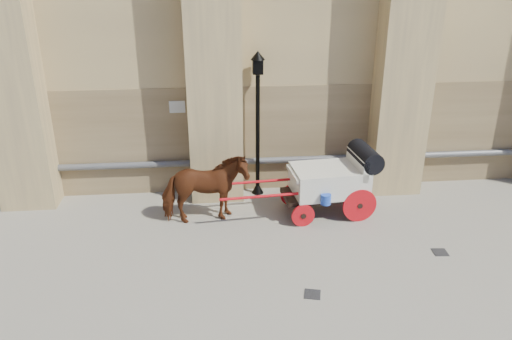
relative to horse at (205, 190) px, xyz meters
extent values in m
plane|color=gray|center=(1.33, -2.13, -0.89)|extent=(90.00, 90.00, 0.00)
cube|color=#967E57|center=(3.33, 2.02, 0.61)|extent=(44.00, 0.35, 3.00)
cylinder|color=#59595B|center=(3.33, 1.75, 0.01)|extent=(42.00, 0.18, 0.18)
cube|color=beige|center=(-0.67, 1.84, 1.61)|extent=(0.42, 0.04, 0.32)
imported|color=#5A2712|center=(0.00, 0.00, 0.00)|extent=(2.22, 1.26, 1.78)
cube|color=black|center=(3.07, 0.19, -0.35)|extent=(2.22, 1.16, 0.12)
cube|color=silver|center=(3.16, 0.20, 0.04)|extent=(1.95, 1.38, 0.68)
cube|color=silver|center=(3.89, 0.26, 0.43)|extent=(0.25, 1.23, 0.54)
cube|color=silver|center=(2.34, 0.13, 0.28)|extent=(0.43, 1.10, 0.10)
cylinder|color=black|center=(4.09, 0.28, 0.62)|extent=(0.65, 1.26, 0.55)
cylinder|color=red|center=(3.85, -0.35, -0.45)|extent=(0.88, 0.14, 0.88)
cylinder|color=red|center=(3.74, 0.86, -0.45)|extent=(0.88, 0.14, 0.88)
cylinder|color=red|center=(2.39, -0.47, -0.60)|extent=(0.59, 0.11, 0.58)
cylinder|color=red|center=(2.29, 0.73, -0.60)|extent=(0.59, 0.11, 0.58)
cylinder|color=red|center=(1.50, -0.39, -0.06)|extent=(2.33, 0.27, 0.07)
cylinder|color=red|center=(1.43, 0.49, -0.06)|extent=(2.33, 0.27, 0.07)
cylinder|color=blue|center=(2.93, -0.51, -0.16)|extent=(0.25, 0.25, 0.25)
cylinder|color=black|center=(1.46, 1.55, 0.79)|extent=(0.11, 0.11, 3.36)
cone|color=black|center=(1.46, 1.55, -0.72)|extent=(0.34, 0.34, 0.34)
cube|color=black|center=(1.46, 1.55, 2.71)|extent=(0.26, 0.26, 0.39)
cone|color=black|center=(1.46, 1.55, 2.99)|extent=(0.37, 0.37, 0.22)
cube|color=black|center=(2.09, -3.22, -0.88)|extent=(0.39, 0.39, 0.01)
cube|color=black|center=(5.28, -1.97, -0.88)|extent=(0.34, 0.34, 0.01)
camera|label=1|loc=(0.21, -11.22, 5.22)|focal=35.00mm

